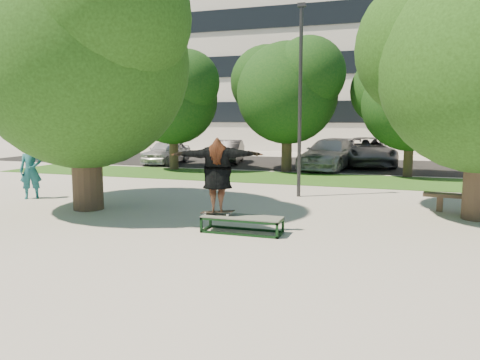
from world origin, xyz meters
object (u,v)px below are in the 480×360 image
(tree_left, at_px, (81,49))
(grind_box, at_px, (242,224))
(bystander, at_px, (31,170))
(car_silver_a, at_px, (167,152))
(car_dark, at_px, (229,152))
(lamppost, at_px, (300,99))
(car_silver_b, at_px, (330,154))
(car_grey, at_px, (367,152))

(tree_left, relative_size, grind_box, 3.95)
(tree_left, height_order, bystander, tree_left)
(car_silver_a, distance_m, car_dark, 3.48)
(lamppost, distance_m, car_silver_a, 12.77)
(car_silver_a, bearing_deg, car_dark, 22.13)
(lamppost, xyz_separation_m, car_silver_a, (-9.20, 8.50, -2.48))
(tree_left, distance_m, car_silver_b, 14.16)
(grind_box, relative_size, car_silver_b, 0.35)
(car_silver_b, bearing_deg, car_silver_a, -167.77)
(lamppost, distance_m, car_silver_b, 9.09)
(car_dark, height_order, car_silver_b, car_silver_b)
(tree_left, height_order, car_silver_a, tree_left)
(tree_left, distance_m, bystander, 4.51)
(car_dark, xyz_separation_m, car_silver_b, (5.84, -1.10, 0.10))
(grind_box, bearing_deg, car_dark, 110.91)
(tree_left, bearing_deg, car_grey, 65.30)
(car_silver_a, height_order, car_dark, car_silver_a)
(car_silver_a, bearing_deg, bystander, -85.15)
(car_grey, bearing_deg, car_dark, 175.91)
(tree_left, distance_m, grind_box, 6.73)
(car_dark, bearing_deg, lamppost, -70.27)
(car_silver_a, xyz_separation_m, car_grey, (10.70, 2.36, 0.09))
(car_grey, bearing_deg, bystander, -135.89)
(bystander, bearing_deg, grind_box, -47.18)
(tree_left, bearing_deg, car_dark, 92.94)
(car_silver_a, bearing_deg, car_silver_b, 0.67)
(car_dark, bearing_deg, car_silver_a, -168.41)
(car_dark, bearing_deg, tree_left, -98.63)
(lamppost, height_order, car_silver_b, lamppost)
(car_dark, relative_size, car_grey, 0.73)
(bystander, xyz_separation_m, car_silver_a, (-1.20, 11.59, -0.24))
(car_dark, bearing_deg, car_grey, -4.02)
(car_dark, relative_size, car_silver_b, 0.77)
(tree_left, height_order, car_silver_b, tree_left)
(grind_box, distance_m, car_silver_b, 14.01)
(lamppost, height_order, bystander, lamppost)
(tree_left, distance_m, car_dark, 14.30)
(car_dark, bearing_deg, bystander, -110.35)
(grind_box, bearing_deg, car_silver_b, 89.71)
(grind_box, height_order, car_dark, car_dark)
(lamppost, bearing_deg, car_silver_a, 137.25)
(grind_box, relative_size, car_dark, 0.45)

